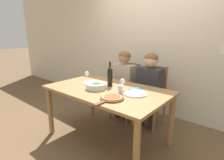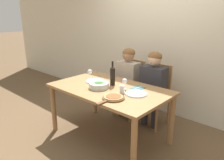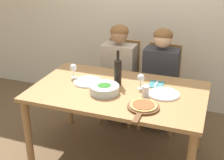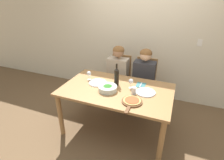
% 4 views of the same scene
% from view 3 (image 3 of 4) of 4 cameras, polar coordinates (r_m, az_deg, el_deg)
% --- Properties ---
extents(ground_plane, '(40.00, 40.00, 0.00)m').
position_cam_3_polar(ground_plane, '(3.35, 1.03, -13.72)').
color(ground_plane, brown).
extents(back_wall, '(10.00, 0.06, 2.70)m').
position_cam_3_polar(back_wall, '(4.00, 7.54, 13.64)').
color(back_wall, beige).
rests_on(back_wall, ground).
extents(dining_table, '(1.63, 0.98, 0.76)m').
position_cam_3_polar(dining_table, '(2.99, 1.12, -3.46)').
color(dining_table, '#9E7042').
rests_on(dining_table, ground).
extents(chair_left, '(0.42, 0.42, 0.98)m').
position_cam_3_polar(chair_left, '(3.84, 1.74, 0.24)').
color(chair_left, '#9E7042').
rests_on(chair_left, ground).
extents(chair_right, '(0.42, 0.42, 0.98)m').
position_cam_3_polar(chair_right, '(3.73, 9.02, -0.79)').
color(chair_right, '#9E7042').
rests_on(chair_right, ground).
extents(person_woman, '(0.47, 0.51, 1.20)m').
position_cam_3_polar(person_woman, '(3.65, 1.19, 2.63)').
color(person_woman, '#28282D').
rests_on(person_woman, ground).
extents(person_man, '(0.47, 0.51, 1.20)m').
position_cam_3_polar(person_man, '(3.54, 8.85, 1.62)').
color(person_man, '#28282D').
rests_on(person_man, ground).
extents(wine_bottle, '(0.07, 0.07, 0.35)m').
position_cam_3_polar(wine_bottle, '(3.00, 1.08, 1.69)').
color(wine_bottle, black).
rests_on(wine_bottle, dining_table).
extents(broccoli_bowl, '(0.28, 0.28, 0.08)m').
position_cam_3_polar(broccoli_bowl, '(2.87, -1.41, -1.64)').
color(broccoli_bowl, silver).
rests_on(broccoli_bowl, dining_table).
extents(dinner_plate_left, '(0.28, 0.28, 0.02)m').
position_cam_3_polar(dinner_plate_left, '(3.11, -4.46, -0.30)').
color(dinner_plate_left, white).
rests_on(dinner_plate_left, dining_table).
extents(dinner_plate_right, '(0.28, 0.28, 0.02)m').
position_cam_3_polar(dinner_plate_right, '(2.89, 9.51, -2.53)').
color(dinner_plate_right, white).
rests_on(dinner_plate_right, dining_table).
extents(pizza_on_board, '(0.27, 0.41, 0.04)m').
position_cam_3_polar(pizza_on_board, '(2.63, 5.71, -4.90)').
color(pizza_on_board, brown).
rests_on(pizza_on_board, dining_table).
extents(wine_glass_left, '(0.07, 0.07, 0.15)m').
position_cam_3_polar(wine_glass_left, '(3.20, -7.10, 2.13)').
color(wine_glass_left, silver).
rests_on(wine_glass_left, dining_table).
extents(wine_glass_right, '(0.07, 0.07, 0.15)m').
position_cam_3_polar(wine_glass_right, '(2.94, 5.29, 0.26)').
color(wine_glass_right, silver).
rests_on(wine_glass_right, dining_table).
extents(water_tumbler, '(0.07, 0.07, 0.11)m').
position_cam_3_polar(water_tumbler, '(2.80, 6.17, -2.11)').
color(water_tumbler, silver).
rests_on(water_tumbler, dining_table).
extents(fork_on_napkin, '(0.14, 0.18, 0.01)m').
position_cam_3_polar(fork_on_napkin, '(3.08, 8.09, -0.78)').
color(fork_on_napkin, '#387075').
rests_on(fork_on_napkin, dining_table).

